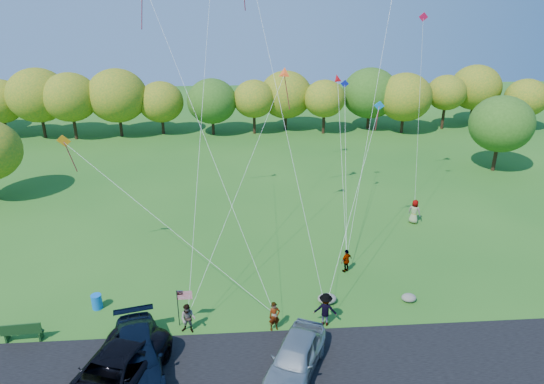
{
  "coord_description": "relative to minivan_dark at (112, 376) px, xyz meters",
  "views": [
    {
      "loc": [
        -1.2,
        -21.65,
        16.73
      ],
      "look_at": [
        0.78,
        6.0,
        5.07
      ],
      "focal_mm": 32.0,
      "sensor_mm": 36.0,
      "label": 1
    }
  ],
  "objects": [
    {
      "name": "asphalt_lane",
      "position": [
        7.07,
        0.69,
        -0.94
      ],
      "size": [
        44.0,
        6.0,
        0.06
      ],
      "primitive_type": "cube",
      "color": "black",
      "rests_on": "ground"
    },
    {
      "name": "flyer_d",
      "position": [
        12.48,
        9.27,
        -0.18
      ],
      "size": [
        0.98,
        0.85,
        1.58
      ],
      "primitive_type": "imported",
      "rotation": [
        0.0,
        0.0,
        3.76
      ],
      "color": "#4C4C59",
      "rests_on": "ground"
    },
    {
      "name": "minivan_navy",
      "position": [
        0.84,
        1.3,
        -0.08
      ],
      "size": [
        3.54,
        6.14,
        1.67
      ],
      "primitive_type": "imported",
      "rotation": [
        0.0,
        0.0,
        0.22
      ],
      "color": "black",
      "rests_on": "asphalt_lane"
    },
    {
      "name": "ground",
      "position": [
        7.07,
        4.69,
        -0.97
      ],
      "size": [
        140.0,
        140.0,
        0.0
      ],
      "primitive_type": "plane",
      "color": "#235E1A",
      "rests_on": "ground"
    },
    {
      "name": "trash_barrel",
      "position": [
        -2.38,
        6.45,
        -0.54
      ],
      "size": [
        0.58,
        0.58,
        0.87
      ],
      "primitive_type": "cylinder",
      "color": "blue",
      "rests_on": "ground"
    },
    {
      "name": "minivan_silver",
      "position": [
        8.22,
        0.7,
        -0.07
      ],
      "size": [
        3.86,
        5.32,
        1.68
      ],
      "primitive_type": "imported",
      "rotation": [
        0.0,
        0.0,
        -0.43
      ],
      "color": "#A1A9AC",
      "rests_on": "asphalt_lane"
    },
    {
      "name": "boulder_near",
      "position": [
        10.69,
        6.03,
        -0.7
      ],
      "size": [
        1.09,
        0.85,
        0.54
      ],
      "primitive_type": "ellipsoid",
      "color": "gray",
      "rests_on": "ground"
    },
    {
      "name": "flyer_a",
      "position": [
        7.48,
        3.89,
        -0.14
      ],
      "size": [
        0.69,
        0.54,
        1.67
      ],
      "primitive_type": "imported",
      "rotation": [
        0.0,
        0.0,
        0.25
      ],
      "color": "#4C4C59",
      "rests_on": "ground"
    },
    {
      "name": "flyer_e",
      "position": [
        19.16,
        15.79,
        -0.02
      ],
      "size": [
        1.1,
        1.05,
        1.9
      ],
      "primitive_type": "imported",
      "rotation": [
        0.0,
        0.0,
        2.46
      ],
      "color": "#4C4C59",
      "rests_on": "ground"
    },
    {
      "name": "minivan_dark",
      "position": [
        0.0,
        0.0,
        0.0
      ],
      "size": [
        5.03,
        7.2,
        1.83
      ],
      "primitive_type": "imported",
      "rotation": [
        0.0,
        0.0,
        -0.34
      ],
      "color": "black",
      "rests_on": "asphalt_lane"
    },
    {
      "name": "boulder_far",
      "position": [
        15.44,
        5.86,
        -0.75
      ],
      "size": [
        0.86,
        0.71,
        0.45
      ],
      "primitive_type": "ellipsoid",
      "color": "gray",
      "rests_on": "ground"
    },
    {
      "name": "flag_assembly",
      "position": [
        2.64,
        4.59,
        0.66
      ],
      "size": [
        0.82,
        0.53,
        2.21
      ],
      "color": "black",
      "rests_on": "ground"
    },
    {
      "name": "park_bench",
      "position": [
        -5.43,
        3.87,
        -0.38
      ],
      "size": [
        2.02,
        0.56,
        1.11
      ],
      "rotation": [
        0.0,
        0.0,
        0.07
      ],
      "color": "#153A15",
      "rests_on": "ground"
    },
    {
      "name": "flyer_b",
      "position": [
        2.97,
        4.01,
        -0.13
      ],
      "size": [
        0.94,
        0.8,
        1.68
      ],
      "primitive_type": "imported",
      "rotation": [
        0.0,
        0.0,
        -0.23
      ],
      "color": "#4C4C59",
      "rests_on": "ground"
    },
    {
      "name": "flyer_c",
      "position": [
        10.23,
        4.12,
        -0.02
      ],
      "size": [
        1.36,
        0.97,
        1.91
      ],
      "primitive_type": "imported",
      "rotation": [
        0.0,
        0.0,
        2.92
      ],
      "color": "#4C4C59",
      "rests_on": "ground"
    },
    {
      "name": "treeline",
      "position": [
        6.04,
        40.23,
        3.72
      ],
      "size": [
        75.01,
        27.52,
        8.7
      ],
      "color": "#3B2815",
      "rests_on": "ground"
    }
  ]
}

